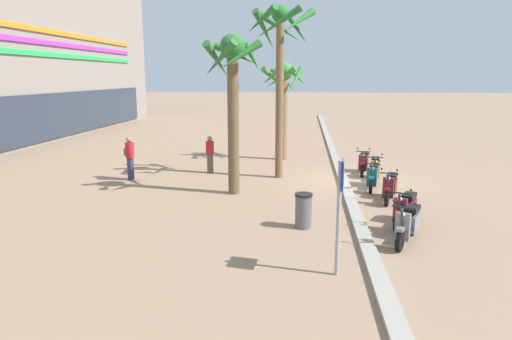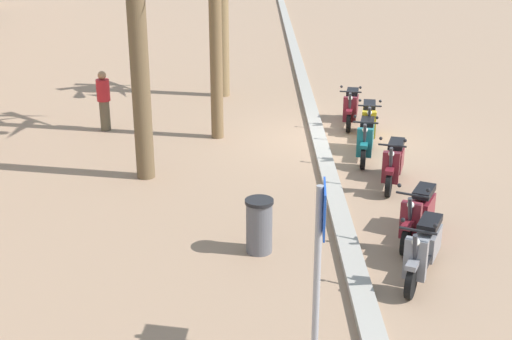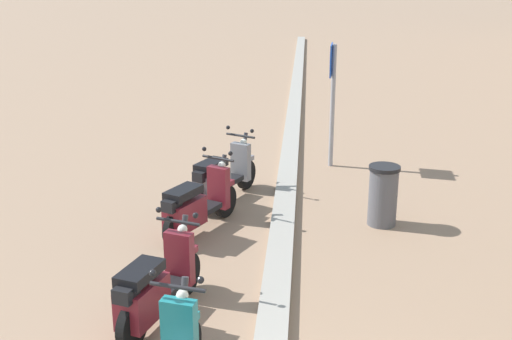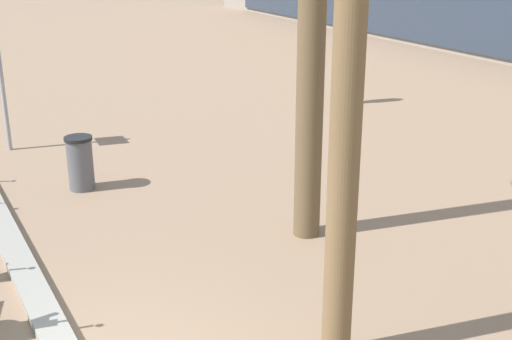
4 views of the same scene
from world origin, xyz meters
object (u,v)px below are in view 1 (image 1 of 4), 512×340
(pedestrian_by_palm_tree, at_px, (130,157))
(crossing_sign, at_px, (340,205))
(scooter_maroon_mid_rear, at_px, (406,209))
(palm_tree_mid_walkway, at_px, (280,48))
(scooter_grey_mid_front, at_px, (409,224))
(scooter_maroon_mid_centre, at_px, (364,162))
(scooter_maroon_far_back, at_px, (390,187))
(scooter_teal_tail_end, at_px, (373,176))
(pedestrian_window_shopping, at_px, (210,154))
(litter_bin, at_px, (303,210))
(palm_tree_near_sign, at_px, (284,88))
(palm_tree_by_mall_entrance, at_px, (233,79))
(scooter_yellow_second_in_line, at_px, (375,169))

(pedestrian_by_palm_tree, bearing_deg, crossing_sign, -137.25)
(scooter_maroon_mid_rear, xyz_separation_m, palm_tree_mid_walkway, (5.60, 3.82, 4.63))
(scooter_grey_mid_front, bearing_deg, scooter_maroon_mid_centre, 0.64)
(scooter_maroon_far_back, xyz_separation_m, pedestrian_by_palm_tree, (2.11, 9.68, 0.46))
(scooter_teal_tail_end, distance_m, pedestrian_window_shopping, 6.79)
(pedestrian_window_shopping, xyz_separation_m, pedestrian_by_palm_tree, (-1.59, 2.88, 0.09))
(scooter_maroon_mid_centre, relative_size, litter_bin, 1.86)
(scooter_maroon_mid_centre, distance_m, pedestrian_window_shopping, 6.50)
(scooter_grey_mid_front, relative_size, crossing_sign, 0.71)
(scooter_teal_tail_end, bearing_deg, palm_tree_near_sign, 32.36)
(scooter_grey_mid_front, relative_size, palm_tree_near_sign, 0.36)
(scooter_maroon_mid_rear, xyz_separation_m, palm_tree_near_sign, (9.75, 3.85, 3.01))
(scooter_maroon_mid_centre, xyz_separation_m, litter_bin, (-7.40, 2.50, 0.03))
(crossing_sign, height_order, palm_tree_by_mall_entrance, palm_tree_by_mall_entrance)
(pedestrian_window_shopping, bearing_deg, palm_tree_near_sign, -39.65)
(scooter_teal_tail_end, bearing_deg, pedestrian_by_palm_tree, 86.99)
(crossing_sign, bearing_deg, palm_tree_mid_walkway, 10.77)
(crossing_sign, bearing_deg, pedestrian_window_shopping, 25.60)
(crossing_sign, bearing_deg, pedestrian_by_palm_tree, 42.75)
(palm_tree_mid_walkway, height_order, litter_bin, palm_tree_mid_walkway)
(scooter_maroon_mid_rear, height_order, palm_tree_near_sign, palm_tree_near_sign)
(scooter_maroon_mid_rear, bearing_deg, scooter_maroon_far_back, -0.88)
(scooter_teal_tail_end, bearing_deg, scooter_maroon_mid_rear, -175.82)
(scooter_yellow_second_in_line, height_order, palm_tree_mid_walkway, palm_tree_mid_walkway)
(scooter_maroon_far_back, xyz_separation_m, palm_tree_mid_walkway, (3.05, 3.86, 4.62))
(scooter_teal_tail_end, distance_m, palm_tree_by_mall_entrance, 6.16)
(crossing_sign, height_order, pedestrian_by_palm_tree, crossing_sign)
(palm_tree_by_mall_entrance, bearing_deg, litter_bin, -145.09)
(scooter_maroon_mid_centre, height_order, palm_tree_mid_walkway, palm_tree_mid_walkway)
(scooter_grey_mid_front, xyz_separation_m, scooter_maroon_far_back, (3.87, -0.25, 0.01))
(scooter_maroon_mid_rear, bearing_deg, palm_tree_near_sign, 21.52)
(scooter_maroon_mid_rear, relative_size, palm_tree_mid_walkway, 0.25)
(scooter_maroon_far_back, bearing_deg, scooter_yellow_second_in_line, 1.27)
(scooter_teal_tail_end, xyz_separation_m, palm_tree_mid_walkway, (1.43, 3.51, 4.63))
(palm_tree_near_sign, distance_m, palm_tree_mid_walkway, 4.46)
(scooter_maroon_mid_centre, relative_size, palm_tree_mid_walkway, 0.26)
(pedestrian_window_shopping, bearing_deg, palm_tree_mid_walkway, -102.35)
(scooter_maroon_far_back, height_order, pedestrian_window_shopping, pedestrian_window_shopping)
(palm_tree_mid_walkway, xyz_separation_m, pedestrian_window_shopping, (0.64, 2.94, -4.26))
(scooter_maroon_far_back, bearing_deg, palm_tree_by_mall_entrance, 86.21)
(scooter_maroon_mid_rear, relative_size, litter_bin, 1.75)
(palm_tree_by_mall_entrance, xyz_separation_m, pedestrian_by_palm_tree, (1.76, 4.42, -3.02))
(scooter_maroon_mid_centre, height_order, palm_tree_near_sign, palm_tree_near_sign)
(scooter_maroon_mid_centre, distance_m, palm_tree_near_sign, 5.49)
(palm_tree_by_mall_entrance, xyz_separation_m, pedestrian_window_shopping, (3.35, 1.54, -3.12))
(scooter_maroon_mid_rear, height_order, scooter_maroon_mid_centre, same)
(pedestrian_by_palm_tree, bearing_deg, palm_tree_by_mall_entrance, -111.73)
(scooter_maroon_far_back, xyz_separation_m, crossing_sign, (-6.06, 2.12, 1.05))
(litter_bin, bearing_deg, scooter_grey_mid_front, -106.17)
(scooter_teal_tail_end, bearing_deg, scooter_maroon_mid_centre, -0.09)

